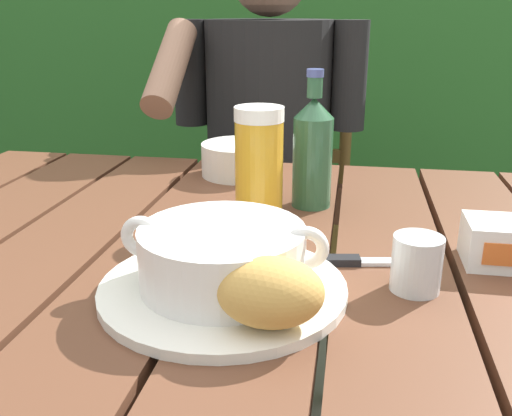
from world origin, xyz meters
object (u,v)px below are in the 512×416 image
person_eating (265,143)px  diner_bowl (240,159)px  water_glass_small (417,264)px  table_knife (358,261)px  butter_tub (506,243)px  chair_near_diner (276,213)px  beer_bottle (313,151)px  beer_glass (259,164)px  serving_plate (223,288)px  bread_roll (270,292)px  soup_bowl (222,255)px

person_eating → diner_bowl: size_ratio=8.26×
water_glass_small → table_knife: size_ratio=0.42×
table_knife → butter_tub: bearing=10.2°
water_glass_small → diner_bowl: bearing=123.8°
chair_near_diner → beer_bottle: beer_bottle is taller
water_glass_small → butter_tub: 0.15m
chair_near_diner → diner_bowl: (0.00, -0.54, 0.31)m
beer_glass → beer_bottle: size_ratio=0.78×
water_glass_small → table_knife: bearing=137.7°
water_glass_small → diner_bowl: size_ratio=0.44×
serving_plate → water_glass_small: size_ratio=4.30×
chair_near_diner → table_knife: chair_near_diner is taller
chair_near_diner → diner_bowl: size_ratio=6.34×
beer_bottle → table_knife: 0.25m
person_eating → beer_glass: size_ratio=7.09×
chair_near_diner → beer_bottle: bearing=-77.7°
serving_plate → beer_glass: beer_glass is taller
person_eating → diner_bowl: 0.35m
beer_bottle → person_eating: bearing=107.1°
bread_roll → beer_glass: 0.33m
chair_near_diner → butter_tub: bearing=-65.0°
soup_bowl → bread_roll: 0.10m
chair_near_diner → table_knife: bearing=-76.0°
chair_near_diner → beer_glass: bearing=-84.3°
serving_plate → bread_roll: (0.07, -0.08, 0.04)m
beer_bottle → water_glass_small: (0.14, -0.28, -0.06)m
chair_near_diner → serving_plate: bearing=-85.7°
butter_tub → table_knife: butter_tub is taller
serving_plate → soup_bowl: bearing=-90.0°
water_glass_small → beer_glass: bearing=137.0°
butter_tub → diner_bowl: (-0.41, 0.35, 0.00)m
beer_glass → butter_tub: 0.36m
serving_plate → water_glass_small: 0.22m
beer_bottle → table_knife: size_ratio=1.41×
bread_roll → soup_bowl: bearing=130.6°
butter_tub → beer_glass: bearing=161.9°
water_glass_small → diner_bowl: (-0.29, 0.44, -0.00)m
bread_roll → table_knife: bread_roll is taller
soup_bowl → butter_tub: size_ratio=2.31×
soup_bowl → diner_bowl: soup_bowl is taller
beer_bottle → beer_glass: bearing=-134.3°
bread_roll → water_glass_small: (0.15, 0.12, -0.01)m
person_eating → bread_roll: person_eating is taller
butter_tub → chair_near_diner: bearing=115.0°
chair_near_diner → person_eating: 0.33m
water_glass_small → butter_tub: size_ratio=0.64×
butter_tub → person_eating: bearing=121.1°
soup_bowl → diner_bowl: size_ratio=1.59×
chair_near_diner → bread_roll: 1.16m
soup_bowl → butter_tub: 0.36m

